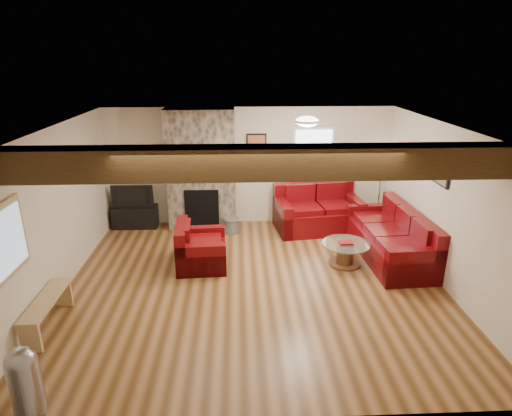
{
  "coord_description": "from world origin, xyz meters",
  "views": [
    {
      "loc": [
        -0.24,
        -6.11,
        3.49
      ],
      "look_at": [
        0.04,
        0.4,
        1.15
      ],
      "focal_mm": 30.0,
      "sensor_mm": 36.0,
      "label": 1
    }
  ],
  "objects": [
    {
      "name": "sofa_three",
      "position": [
        2.48,
        0.87,
        0.44
      ],
      "size": [
        1.06,
        2.33,
        0.88
      ],
      "primitive_type": null,
      "rotation": [
        0.0,
        0.0,
        -1.52
      ],
      "color": "#460507",
      "rests_on": "floor"
    },
    {
      "name": "coffee_table",
      "position": [
        1.62,
        0.6,
        0.2
      ],
      "size": [
        0.83,
        0.83,
        0.43
      ],
      "color": "#4C2F18",
      "rests_on": "floor"
    },
    {
      "name": "loveseat",
      "position": [
        1.43,
        2.23,
        0.46
      ],
      "size": [
        1.87,
        1.24,
        0.93
      ],
      "primitive_type": null,
      "rotation": [
        0.0,
        0.0,
        0.14
      ],
      "color": "#460507",
      "rests_on": "floor"
    },
    {
      "name": "floor_lamp",
      "position": [
        2.8,
        2.55,
        1.36
      ],
      "size": [
        0.41,
        0.41,
        1.59
      ],
      "color": "tan",
      "rests_on": "floor"
    },
    {
      "name": "oak_beam",
      "position": [
        0.0,
        -1.25,
        2.31
      ],
      "size": [
        6.0,
        0.36,
        0.38
      ],
      "primitive_type": "cube",
      "color": "#34220F",
      "rests_on": "room"
    },
    {
      "name": "artwork_right",
      "position": [
        2.96,
        0.3,
        1.75
      ],
      "size": [
        0.06,
        0.55,
        0.42
      ],
      "primitive_type": null,
      "color": "black",
      "rests_on": "room"
    },
    {
      "name": "television",
      "position": [
        -2.45,
        2.53,
        0.71
      ],
      "size": [
        0.86,
        0.11,
        0.5
      ],
      "primitive_type": "imported",
      "color": "black",
      "rests_on": "tv_cabinet"
    },
    {
      "name": "armchair_red",
      "position": [
        -0.9,
        0.69,
        0.39
      ],
      "size": [
        0.89,
        1.0,
        0.77
      ],
      "primitive_type": null,
      "rotation": [
        0.0,
        0.0,
        1.62
      ],
      "color": "#460507",
      "rests_on": "floor"
    },
    {
      "name": "artwork_back",
      "position": [
        0.15,
        2.71,
        1.7
      ],
      "size": [
        0.42,
        0.06,
        0.52
      ],
      "primitive_type": null,
      "color": "black",
      "rests_on": "room"
    },
    {
      "name": "chimney_breast",
      "position": [
        -1.0,
        2.49,
        1.22
      ],
      "size": [
        1.4,
        0.67,
        2.5
      ],
      "color": "#39332C",
      "rests_on": "floor"
    },
    {
      "name": "coal_bucket",
      "position": [
        -0.4,
        2.14,
        0.16
      ],
      "size": [
        0.34,
        0.34,
        0.32
      ],
      "primitive_type": null,
      "color": "gray",
      "rests_on": "floor"
    },
    {
      "name": "room",
      "position": [
        0.0,
        0.0,
        1.25
      ],
      "size": [
        8.0,
        8.0,
        8.0
      ],
      "color": "brown",
      "rests_on": "ground"
    },
    {
      "name": "tv_cabinet",
      "position": [
        -2.45,
        2.53,
        0.23
      ],
      "size": [
        0.93,
        0.37,
        0.46
      ],
      "primitive_type": "cube",
      "color": "black",
      "rests_on": "floor"
    },
    {
      "name": "pedal_bin",
      "position": [
        -2.42,
        -2.55,
        0.39
      ],
      "size": [
        0.36,
        0.36,
        0.78
      ],
      "primitive_type": null,
      "rotation": [
        0.0,
        0.0,
        0.17
      ],
      "color": "#98989C",
      "rests_on": "floor"
    },
    {
      "name": "ceiling_dome",
      "position": [
        0.9,
        0.9,
        2.44
      ],
      "size": [
        0.4,
        0.4,
        0.18
      ],
      "primitive_type": null,
      "color": "white",
      "rests_on": "room"
    },
    {
      "name": "back_window",
      "position": [
        1.35,
        2.71,
        1.55
      ],
      "size": [
        0.9,
        0.08,
        1.1
      ],
      "primitive_type": null,
      "color": "white",
      "rests_on": "room"
    },
    {
      "name": "hatch_window",
      "position": [
        -2.96,
        -1.5,
        1.45
      ],
      "size": [
        0.08,
        1.0,
        0.9
      ],
      "primitive_type": null,
      "color": "tan",
      "rests_on": "room"
    },
    {
      "name": "pine_bench",
      "position": [
        -2.83,
        -1.06,
        0.22
      ],
      "size": [
        0.27,
        1.15,
        0.43
      ],
      "primitive_type": null,
      "color": "tan",
      "rests_on": "floor"
    }
  ]
}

